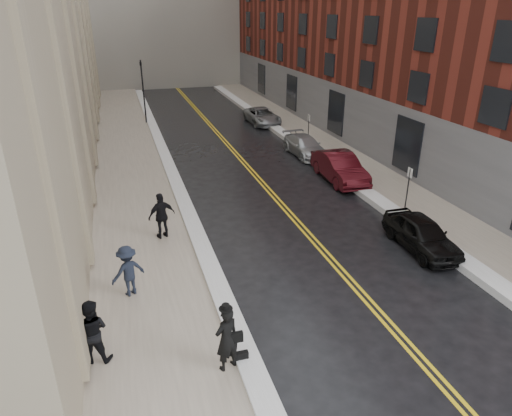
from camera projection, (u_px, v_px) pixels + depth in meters
ground at (325, 355)px, 12.97m from camera, size 160.00×160.00×0.00m
sidewalk_left at (132, 181)px, 25.74m from camera, size 4.00×64.00×0.15m
sidewalk_right at (348, 160)px, 29.33m from camera, size 3.00×64.00×0.15m
lane_stripe_a at (249, 171)px, 27.60m from camera, size 0.12×64.00×0.01m
lane_stripe_b at (253, 170)px, 27.66m from camera, size 0.12×64.00×0.01m
snow_ridge_left at (173, 176)px, 26.33m from camera, size 0.70×60.80×0.26m
snow_ridge_right at (322, 161)px, 28.81m from camera, size 0.85×60.80×0.30m
building_right at (416, 8)px, 34.12m from camera, size 14.00×50.00×18.00m
traffic_signal at (143, 87)px, 37.28m from camera, size 0.18×0.15×5.20m
parking_sign_near at (408, 186)px, 21.52m from camera, size 0.06×0.35×2.23m
parking_sign_far at (309, 127)px, 32.02m from camera, size 0.06×0.35×2.23m
car_black at (421, 234)px, 18.42m from camera, size 1.73×4.05×1.36m
car_maroon at (340, 167)px, 25.73m from camera, size 1.83×4.86×1.58m
car_silver_near at (305, 146)px, 30.21m from camera, size 1.95×4.45×1.27m
car_silver_far at (262, 116)px, 38.40m from camera, size 2.30×4.80×1.32m
pedestrian_main at (227, 339)px, 11.95m from camera, size 0.82×0.69×1.91m
pedestrian_a at (92, 331)px, 12.25m from camera, size 1.08×0.95×1.89m
pedestrian_b at (128, 271)px, 15.14m from camera, size 1.34×1.10×1.81m
pedestrian_c at (162, 216)px, 18.93m from camera, size 1.25×0.81×1.98m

